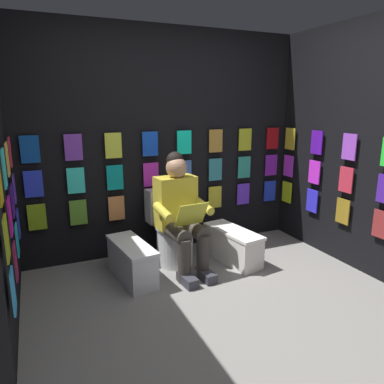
% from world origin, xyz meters
% --- Properties ---
extents(ground_plane, '(30.00, 30.00, 0.00)m').
position_xyz_m(ground_plane, '(0.00, 0.00, 0.00)').
color(ground_plane, gray).
extents(display_wall_back, '(3.25, 0.14, 2.45)m').
position_xyz_m(display_wall_back, '(0.00, -1.77, 1.22)').
color(display_wall_back, black).
rests_on(display_wall_back, ground).
extents(display_wall_left, '(0.14, 1.72, 2.45)m').
position_xyz_m(display_wall_left, '(-1.62, -0.86, 1.22)').
color(display_wall_left, black).
rests_on(display_wall_left, ground).
extents(toilet, '(0.42, 0.57, 0.77)m').
position_xyz_m(toilet, '(0.09, -1.36, 0.33)').
color(toilet, white).
rests_on(toilet, ground).
extents(person_reading, '(0.55, 0.71, 1.19)m').
position_xyz_m(person_reading, '(0.07, -1.14, 0.60)').
color(person_reading, gold).
rests_on(person_reading, ground).
extents(comic_longbox_near, '(0.38, 0.76, 0.35)m').
position_xyz_m(comic_longbox_near, '(-0.51, -1.10, 0.18)').
color(comic_longbox_near, white).
rests_on(comic_longbox_near, ground).
extents(comic_longbox_far, '(0.35, 0.73, 0.37)m').
position_xyz_m(comic_longbox_far, '(0.59, -1.11, 0.18)').
color(comic_longbox_far, silver).
rests_on(comic_longbox_far, ground).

